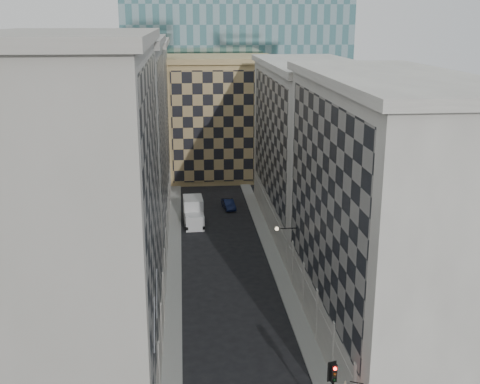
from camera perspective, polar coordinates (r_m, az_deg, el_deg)
sidewalk_west at (r=61.52m, az=-6.27°, el=-7.27°), size 1.50×100.00×0.15m
sidewalk_east at (r=62.20m, az=3.51°, el=-6.92°), size 1.50×100.00×0.15m
bldg_left_a at (r=40.13m, az=-15.09°, el=-2.75°), size 10.80×22.80×23.70m
bldg_left_b at (r=61.28m, az=-11.85°, el=3.47°), size 10.80×22.80×22.70m
bldg_left_c at (r=82.88m, az=-10.28°, el=6.46°), size 10.80×22.80×21.70m
bldg_right_a at (r=46.28m, az=13.55°, el=-2.07°), size 10.80×26.80×20.70m
bldg_right_b at (r=71.58m, az=6.63°, el=4.30°), size 10.80×28.80×19.70m
tan_block at (r=95.74m, az=-1.88°, el=7.15°), size 16.80×14.80×18.80m
church_tower at (r=108.57m, az=-3.58°, el=17.48°), size 7.20×7.20×51.50m
flagpoles_left at (r=36.45m, az=-8.02°, el=-10.83°), size 0.10×6.33×2.33m
bracket_lamp at (r=54.32m, az=3.70°, el=-3.49°), size 1.98×0.36×0.36m
traffic_light at (r=38.21m, az=8.80°, el=-17.40°), size 0.57×0.55×4.59m
box_truck at (r=74.16m, az=-4.42°, el=-2.00°), size 2.56×5.80×3.13m
dark_car at (r=79.91m, az=-1.09°, el=-1.17°), size 1.82×3.95×1.25m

